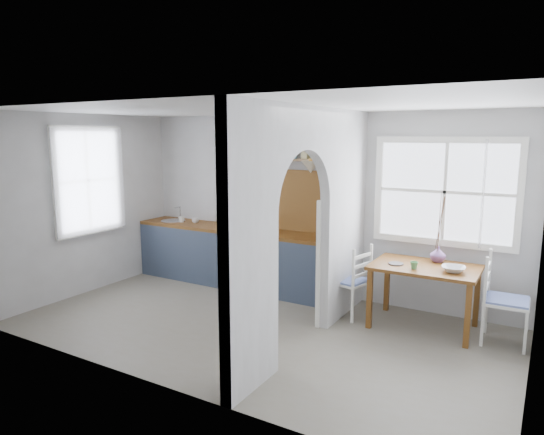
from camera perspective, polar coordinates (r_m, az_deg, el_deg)
The scene contains 26 objects.
floor at distance 6.00m, azimuth -1.89°, elevation -12.85°, with size 5.80×3.20×0.01m, color slate.
ceiling at distance 5.55m, azimuth -2.05°, elevation 12.79°, with size 5.80×3.20×0.01m, color silver.
walls at distance 5.63m, azimuth -1.97°, elevation -0.54°, with size 5.81×3.21×2.60m.
partition at distance 5.32m, azimuth 4.75°, elevation 0.49°, with size 0.12×3.20×2.60m.
kitchen_window at distance 7.51m, azimuth -20.91°, elevation 4.08°, with size 0.10×1.16×1.50m, color white, non-canonical shape.
nook_window at distance 6.39m, azimuth 19.66°, elevation 2.84°, with size 1.76×0.10×1.30m, color white, non-canonical shape.
counter at distance 7.50m, azimuth -3.84°, elevation -4.57°, with size 3.50×0.60×0.90m.
sink at distance 8.18m, azimuth -11.55°, elevation -0.45°, with size 0.40×0.40×0.02m, color silver.
backsplash at distance 7.08m, azimuth 3.43°, elevation 1.96°, with size 1.65×0.03×0.90m, color #946028.
shelf at distance 6.95m, azimuth 3.16°, elevation 7.24°, with size 1.75×0.20×0.21m.
pendant_lamp at distance 6.49m, azimuth 4.58°, elevation 5.95°, with size 0.26×0.26×0.16m, color beige.
utensil_rail at distance 6.12m, azimuth 7.40°, elevation 1.63°, with size 0.02×0.02×0.50m, color silver.
dining_table at distance 6.16m, azimuth 17.39°, elevation -8.88°, with size 1.22×0.82×0.77m, color brown, non-canonical shape.
chair_left at distance 6.33m, azimuth 9.05°, elevation -7.26°, with size 0.43×0.43×0.94m, color white, non-canonical shape.
chair_right at distance 6.00m, azimuth 25.90°, elevation -8.69°, with size 0.46×0.46×1.01m, color white, non-canonical shape.
kettle at distance 6.58m, azimuth 7.46°, elevation -1.54°, with size 0.21×0.17×0.26m, color white, non-canonical shape.
mug_a at distance 8.01m, azimuth -10.59°, elevation -0.22°, with size 0.10×0.10×0.09m, color white.
mug_b at distance 7.90m, azimuth -9.01°, elevation -0.33°, with size 0.11×0.11×0.09m, color silver.
knife_block at distance 7.52m, azimuth -4.62°, elevation -0.17°, with size 0.11×0.15×0.23m, color black.
jar at distance 7.48m, azimuth -3.56°, elevation -0.49°, with size 0.10×0.10×0.16m, color olive.
towel_magenta at distance 6.46m, azimuth 7.16°, elevation -8.66°, with size 0.02×0.03×0.51m, color #C71858.
towel_orange at distance 6.45m, azimuth 7.07°, elevation -8.93°, with size 0.02×0.03×0.54m, color orange.
bowl at distance 5.90m, azimuth 20.58°, elevation -5.70°, with size 0.26×0.26×0.06m, color silver.
table_cup at distance 5.87m, azimuth 16.38°, elevation -5.42°, with size 0.09×0.09×0.09m, color #58A361.
plate at distance 6.03m, azimuth 14.36°, elevation -5.28°, with size 0.18×0.18×0.01m, color #3B3635.
vase at distance 6.26m, azimuth 18.93°, elevation -4.11°, with size 0.19×0.19×0.19m, color #704983.
Camera 1 is at (2.96, -4.69, 2.29)m, focal length 32.00 mm.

